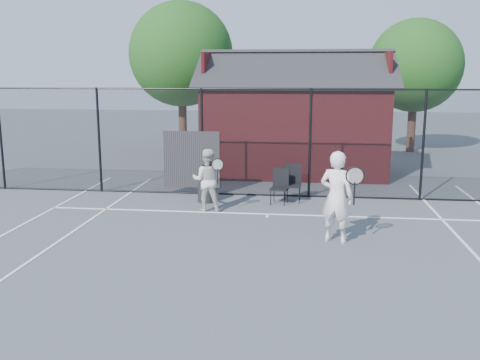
# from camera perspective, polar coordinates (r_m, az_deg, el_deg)

# --- Properties ---
(ground) EXTENTS (80.00, 80.00, 0.00)m
(ground) POSITION_cam_1_polar(r_m,az_deg,el_deg) (10.25, 1.84, -7.97)
(ground) COLOR #4B5156
(ground) RESTS_ON ground
(court_lines) EXTENTS (11.02, 18.00, 0.01)m
(court_lines) POSITION_cam_1_polar(r_m,az_deg,el_deg) (9.01, 1.08, -10.69)
(court_lines) COLOR white
(court_lines) RESTS_ON ground
(fence) EXTENTS (22.04, 3.00, 3.00)m
(fence) POSITION_cam_1_polar(r_m,az_deg,el_deg) (14.81, 2.40, 3.77)
(fence) COLOR black
(fence) RESTS_ON ground
(clubhouse) EXTENTS (6.50, 4.36, 4.19)m
(clubhouse) POSITION_cam_1_polar(r_m,az_deg,el_deg) (18.73, 5.85, 5.79)
(clubhouse) COLOR maroon
(clubhouse) RESTS_ON ground
(tree_left) EXTENTS (4.48, 4.48, 6.44)m
(tree_left) POSITION_cam_1_polar(r_m,az_deg,el_deg) (23.76, -6.27, 13.16)
(tree_left) COLOR #311E13
(tree_left) RESTS_ON ground
(tree_right) EXTENTS (3.97, 3.97, 5.70)m
(tree_right) POSITION_cam_1_polar(r_m,az_deg,el_deg) (24.59, 18.18, 11.49)
(tree_right) COLOR #311E13
(tree_right) RESTS_ON ground
(player_front) EXTENTS (0.90, 0.73, 1.88)m
(player_front) POSITION_cam_1_polar(r_m,az_deg,el_deg) (10.93, 10.26, -1.77)
(player_front) COLOR white
(player_front) RESTS_ON ground
(player_back) EXTENTS (0.85, 0.63, 1.57)m
(player_back) POSITION_cam_1_polar(r_m,az_deg,el_deg) (13.30, -3.51, 0.01)
(player_back) COLOR silver
(player_back) RESTS_ON ground
(chair_left) EXTENTS (0.48, 0.50, 0.98)m
(chair_left) POSITION_cam_1_polar(r_m,az_deg,el_deg) (14.32, 5.60, -0.41)
(chair_left) COLOR black
(chair_left) RESTS_ON ground
(chair_right) EXTENTS (0.51, 0.53, 0.91)m
(chair_right) POSITION_cam_1_polar(r_m,az_deg,el_deg) (14.06, 4.21, -0.76)
(chair_right) COLOR black
(chair_right) RESTS_ON ground
(waste_bin) EXTENTS (0.57, 0.57, 0.69)m
(waste_bin) POSITION_cam_1_polar(r_m,az_deg,el_deg) (14.30, -3.60, -1.00)
(waste_bin) COLOR black
(waste_bin) RESTS_ON ground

